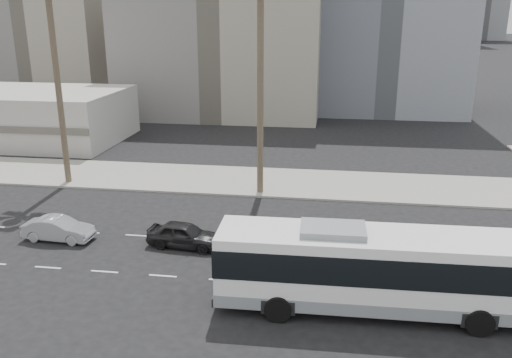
# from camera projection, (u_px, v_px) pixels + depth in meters

# --- Properties ---
(ground) EXTENTS (700.00, 700.00, 0.00)m
(ground) POSITION_uv_depth(u_px,v_px,m) (285.00, 285.00, 24.78)
(ground) COLOR black
(ground) RESTS_ON ground
(sidewalk_north) EXTENTS (120.00, 7.00, 0.15)m
(sidewalk_north) POSITION_uv_depth(u_px,v_px,m) (305.00, 183.00, 39.38)
(sidewalk_north) COLOR gray
(sidewalk_north) RESTS_ON ground
(commercial_low) EXTENTS (22.00, 12.16, 5.00)m
(commercial_low) POSITION_uv_depth(u_px,v_px,m) (12.00, 115.00, 52.75)
(commercial_low) COLOR #B0ACA5
(commercial_low) RESTS_ON ground
(midrise_beige_west) EXTENTS (24.00, 18.00, 18.00)m
(midrise_beige_west) POSITION_uv_depth(u_px,v_px,m) (225.00, 40.00, 66.22)
(midrise_beige_west) COLOR gray
(midrise_beige_west) RESTS_ON ground
(midrise_gray_center) EXTENTS (20.00, 20.00, 26.00)m
(midrise_gray_center) POSITION_uv_depth(u_px,v_px,m) (385.00, 7.00, 68.83)
(midrise_gray_center) COLOR slate
(midrise_gray_center) RESTS_ON ground
(midrise_beige_far) EXTENTS (18.00, 16.00, 15.00)m
(midrise_beige_far) POSITION_uv_depth(u_px,v_px,m) (54.00, 48.00, 75.02)
(midrise_beige_far) COLOR gray
(midrise_beige_far) RESTS_ON ground
(city_bus) EXTENTS (13.18, 3.22, 3.77)m
(city_bus) POSITION_uv_depth(u_px,v_px,m) (372.00, 268.00, 22.18)
(city_bus) COLOR white
(city_bus) RESTS_ON ground
(car_a) EXTENTS (2.03, 4.21, 1.38)m
(car_a) POSITION_uv_depth(u_px,v_px,m) (184.00, 235.00, 28.70)
(car_a) COLOR black
(car_a) RESTS_ON ground
(car_b) EXTENTS (1.58, 4.04, 1.31)m
(car_b) POSITION_uv_depth(u_px,v_px,m) (58.00, 229.00, 29.55)
(car_b) COLOR #989CA2
(car_b) RESTS_ON ground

